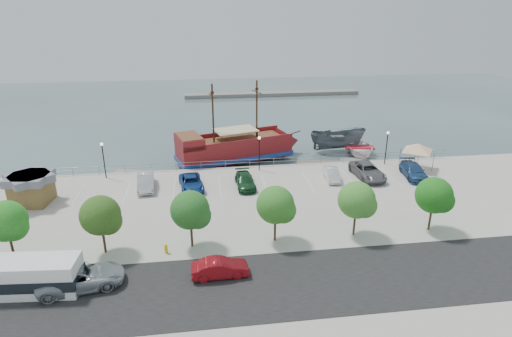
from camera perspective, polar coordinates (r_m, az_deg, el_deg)
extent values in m
plane|color=#394E50|center=(46.47, 1.56, -4.28)|extent=(160.00, 160.00, 0.00)
cube|color=black|center=(32.44, 6.22, -14.78)|extent=(100.00, 8.00, 0.04)
cube|color=#AEAD96|center=(37.32, 4.05, -9.43)|extent=(100.00, 4.00, 0.05)
cylinder|color=gray|center=(52.83, 0.23, 1.25)|extent=(50.00, 0.06, 0.06)
cylinder|color=gray|center=(52.97, 0.23, 0.85)|extent=(50.00, 0.06, 0.06)
cube|color=gray|center=(99.78, 2.22, 9.91)|extent=(40.00, 3.00, 0.80)
cube|color=maroon|center=(57.13, -2.90, 2.61)|extent=(15.69, 8.72, 2.43)
cube|color=navy|center=(57.39, -2.89, 1.85)|extent=(16.04, 9.07, 0.56)
cone|color=maroon|center=(60.43, 4.40, 3.62)|extent=(4.14, 5.16, 4.49)
cube|color=maroon|center=(54.77, -8.89, 3.60)|extent=(4.02, 5.28, 1.31)
cube|color=brown|center=(54.56, -8.93, 4.31)|extent=(3.73, 4.87, 0.11)
cube|color=brown|center=(56.90, -2.49, 3.88)|extent=(12.84, 7.39, 0.14)
cube|color=maroon|center=(58.67, -3.74, 4.68)|extent=(14.42, 4.41, 0.66)
cube|color=maroon|center=(54.66, -2.07, 3.45)|extent=(14.42, 4.41, 0.66)
cylinder|color=#382111|center=(56.95, 0.10, 7.87)|extent=(0.28, 0.28, 7.68)
cylinder|color=#382111|center=(54.80, -5.76, 7.23)|extent=(0.28, 0.28, 7.68)
cylinder|color=#382111|center=(56.45, 0.10, 10.18)|extent=(0.92, 2.73, 0.13)
cylinder|color=#382111|center=(54.29, -5.85, 9.62)|extent=(0.92, 2.73, 0.13)
cube|color=beige|center=(56.41, -2.78, 5.16)|extent=(6.21, 4.95, 0.11)
cylinder|color=#382111|center=(60.41, 4.98, 4.71)|extent=(2.28, 0.80, 0.55)
imported|color=#505A60|center=(62.22, 10.82, 3.59)|extent=(8.09, 3.38, 3.08)
imported|color=white|center=(61.73, 13.59, 2.46)|extent=(6.12, 7.93, 1.52)
cube|color=gray|center=(54.89, -15.36, -0.73)|extent=(6.60, 3.91, 0.36)
cube|color=#6B6258|center=(56.67, 9.43, 0.51)|extent=(8.11, 3.70, 0.45)
cube|color=gray|center=(58.45, 14.49, 0.72)|extent=(7.03, 4.13, 0.39)
cube|color=brown|center=(48.70, -27.69, -2.77)|extent=(3.73, 3.73, 2.44)
cube|color=slate|center=(48.17, -27.99, -1.14)|extent=(4.23, 4.23, 0.78)
cylinder|color=slate|center=(55.80, 18.62, 1.43)|extent=(0.09, 0.09, 2.32)
cylinder|color=slate|center=(57.42, 20.84, 1.70)|extent=(0.09, 0.09, 2.32)
cylinder|color=slate|center=(53.76, 20.29, 0.48)|extent=(0.09, 0.09, 2.32)
cylinder|color=slate|center=(55.45, 22.54, 0.78)|extent=(0.09, 0.09, 2.32)
pyramid|color=white|center=(54.96, 20.85, 3.12)|extent=(5.13, 5.13, 0.95)
imported|color=#939EA4|center=(33.67, -22.28, -13.29)|extent=(6.35, 3.85, 1.65)
imported|color=maroon|center=(32.56, -4.82, -13.09)|extent=(4.33, 1.69, 1.41)
cube|color=white|center=(34.53, -28.17, -12.56)|extent=(7.23, 2.97, 2.52)
cube|color=black|center=(34.60, -28.12, -12.77)|extent=(7.34, 3.08, 0.81)
cylinder|color=#D5B309|center=(35.98, -11.90, -10.56)|extent=(0.27, 0.27, 0.67)
sphere|color=#D5B309|center=(35.80, -11.94, -10.08)|extent=(0.29, 0.29, 0.29)
cylinder|color=black|center=(52.02, -19.60, 0.87)|extent=(0.12, 0.12, 4.00)
sphere|color=#FFF2CC|center=(51.37, -19.89, 3.07)|extent=(0.36, 0.36, 0.36)
cylinder|color=black|center=(51.27, 0.43, 1.86)|extent=(0.12, 0.12, 4.00)
sphere|color=#FFF2CC|center=(50.61, 0.44, 4.11)|extent=(0.36, 0.36, 0.36)
cylinder|color=black|center=(55.71, 16.97, 2.51)|extent=(0.12, 0.12, 4.00)
sphere|color=#FFF2CC|center=(55.11, 17.20, 4.58)|extent=(0.36, 0.36, 0.36)
cylinder|color=#473321|center=(39.18, -29.76, -9.07)|extent=(0.20, 0.20, 2.20)
sphere|color=#24731E|center=(38.18, -30.39, -6.06)|extent=(3.20, 3.20, 3.20)
sphere|color=#24731E|center=(37.87, -29.60, -6.80)|extent=(2.20, 2.20, 2.20)
cylinder|color=#473321|center=(37.04, -19.60, -9.06)|extent=(0.20, 0.20, 2.20)
sphere|color=#2C4F18|center=(35.98, -20.04, -5.89)|extent=(3.20, 3.20, 3.20)
sphere|color=#2C4F18|center=(35.77, -19.11, -6.65)|extent=(2.20, 2.20, 2.20)
cylinder|color=#473321|center=(36.15, -8.58, -8.74)|extent=(0.20, 0.20, 2.20)
sphere|color=#23591F|center=(35.07, -8.78, -5.48)|extent=(3.20, 3.20, 3.20)
sphere|color=#23591F|center=(34.97, -7.76, -6.24)|extent=(2.20, 2.20, 2.20)
cylinder|color=#473321|center=(36.60, 2.54, -8.09)|extent=(0.20, 0.20, 2.20)
sphere|color=#2F6C22|center=(35.53, 2.60, -4.86)|extent=(3.20, 3.20, 3.20)
sphere|color=#2F6C22|center=(35.55, 3.63, -5.59)|extent=(2.20, 2.20, 2.20)
cylinder|color=#473321|center=(38.35, 12.98, -7.21)|extent=(0.20, 0.20, 2.20)
sphere|color=#3A7929|center=(37.33, 13.26, -4.10)|extent=(3.20, 3.20, 3.20)
sphere|color=#3A7929|center=(37.46, 14.23, -4.78)|extent=(2.20, 2.20, 2.20)
cylinder|color=#473321|center=(41.23, 22.19, -6.23)|extent=(0.20, 0.20, 2.20)
sphere|color=#1D6117|center=(40.28, 22.64, -3.32)|extent=(3.20, 3.20, 3.20)
sphere|color=#1D6117|center=(40.51, 23.50, -3.94)|extent=(2.20, 2.20, 2.20)
imported|color=silver|center=(48.17, -14.50, -1.67)|extent=(2.16, 5.09, 1.63)
imported|color=navy|center=(47.07, -8.63, -1.90)|extent=(2.99, 5.37, 1.42)
imported|color=#1A4825|center=(47.07, -1.46, -1.67)|extent=(2.12, 4.86, 1.39)
imported|color=silver|center=(49.78, 10.07, -0.72)|extent=(1.75, 4.17, 1.34)
imported|color=slate|center=(51.17, 14.67, -0.32)|extent=(3.05, 6.00, 1.62)
imported|color=navy|center=(52.90, 20.26, -0.30)|extent=(2.90, 5.59, 1.55)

